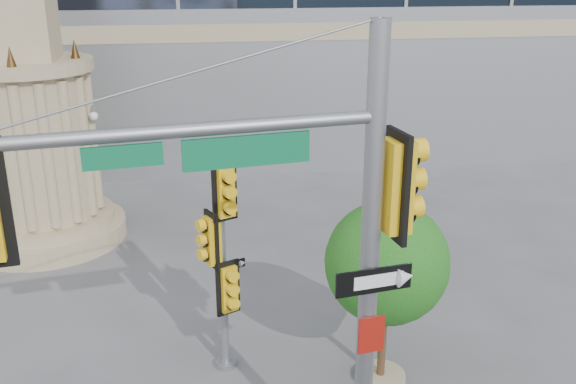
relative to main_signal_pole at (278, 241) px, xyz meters
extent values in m
cylinder|color=tan|center=(-5.20, 10.69, -4.02)|extent=(4.40, 4.40, 0.50)
cylinder|color=tan|center=(-5.20, 10.69, -3.62)|extent=(3.80, 3.80, 0.30)
cylinder|color=tan|center=(-5.20, 10.69, -1.47)|extent=(3.00, 3.00, 4.00)
cylinder|color=tan|center=(-5.20, 10.69, 0.68)|extent=(3.50, 3.50, 0.30)
cone|color=#472D14|center=(-3.90, 10.69, 1.08)|extent=(0.24, 0.24, 0.50)
cylinder|color=slate|center=(1.23, 0.19, -0.82)|extent=(0.25, 0.25, 6.89)
cylinder|color=slate|center=(-1.15, -0.17, 1.47)|extent=(4.79, 0.89, 0.16)
cube|color=#0C683D|center=(-0.36, -0.07, 1.18)|extent=(1.48, 0.27, 0.37)
cube|color=yellow|center=(1.55, 0.24, 0.55)|extent=(0.41, 0.67, 1.43)
cube|color=black|center=(1.25, 0.03, -0.65)|extent=(1.05, 0.19, 0.34)
cube|color=maroon|center=(1.25, 0.03, -1.46)|extent=(0.37, 0.09, 0.53)
cylinder|color=slate|center=(-0.54, 3.69, -4.22)|extent=(0.41, 0.41, 0.10)
cylinder|color=slate|center=(-0.54, 3.69, -2.12)|extent=(0.15, 0.15, 4.29)
cube|color=yellow|center=(-0.46, 3.52, -0.58)|extent=(0.53, 0.42, 1.07)
cube|color=yellow|center=(-0.71, 3.61, -1.52)|extent=(0.42, 0.53, 1.07)
cube|color=yellow|center=(-0.46, 3.52, -2.46)|extent=(0.53, 0.42, 1.07)
cube|color=black|center=(-0.35, 3.66, -2.08)|extent=(0.49, 0.25, 0.17)
cylinder|color=tan|center=(2.35, 2.84, -4.21)|extent=(0.96, 0.96, 0.11)
cylinder|color=#382314|center=(2.35, 2.84, -3.31)|extent=(0.15, 0.15, 1.91)
sphere|color=#215112|center=(2.35, 2.84, -1.83)|extent=(2.23, 2.23, 2.23)
sphere|color=#215112|center=(2.83, 3.10, -2.15)|extent=(1.38, 1.38, 1.38)
sphere|color=#215112|center=(1.98, 2.57, -2.09)|extent=(1.17, 1.17, 1.17)
camera|label=1|loc=(-0.97, -7.10, 3.20)|focal=40.00mm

